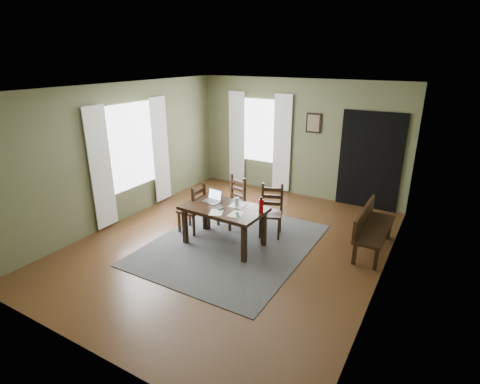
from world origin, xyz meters
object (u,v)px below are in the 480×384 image
Objects in this scene: chair_back_left at (233,202)px; water_bottle at (261,206)px; chair_back_right at (271,211)px; chair_end at (193,209)px; dining_table at (224,212)px; bench at (371,226)px; laptop at (213,198)px.

chair_back_left is 1.22m from water_bottle.
chair_end is at bearing -173.37° from chair_back_right.
dining_table is at bearing -143.84° from chair_back_right.
water_bottle reaches higher than dining_table.
bench is at bearing -9.80° from chair_back_right.
chair_back_left is 0.71× the size of bench.
chair_end is 3.17m from bench.
chair_back_left is (0.48, 0.62, 0.02)m from chair_end.
laptop is at bearing 159.38° from dining_table.
water_bottle is (0.98, -0.04, 0.07)m from laptop.
bench is 5.02× the size of water_bottle.
chair_back_right is at bearing 43.50° from laptop.
chair_back_left is at bearing 113.04° from dining_table.
chair_end is 0.79m from chair_back_left.
bench is at bearing 105.82° from chair_end.
chair_back_right is 2.90× the size of laptop.
chair_back_right is at bearing 99.57° from bench.
chair_end is 0.68× the size of bench.
chair_back_left is 0.70m from laptop.
water_bottle is at bearing 3.85° from laptop.
bench is (3.03, 0.93, -0.00)m from chair_end.
dining_table is 1.49× the size of chair_back_left.
chair_back_right reaches higher than bench.
chair_back_right is at bearing 100.90° from water_bottle.
dining_table is at bearing -172.05° from water_bottle.
bench is 1.91m from water_bottle.
chair_back_right is 0.79m from water_bottle.
chair_end is at bearing 171.85° from dining_table.
dining_table is at bearing 115.29° from bench.
chair_back_right is at bearing 18.45° from chair_back_left.
chair_back_left reaches higher than chair_back_right.
laptop is (-2.57, -0.94, 0.31)m from bench.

